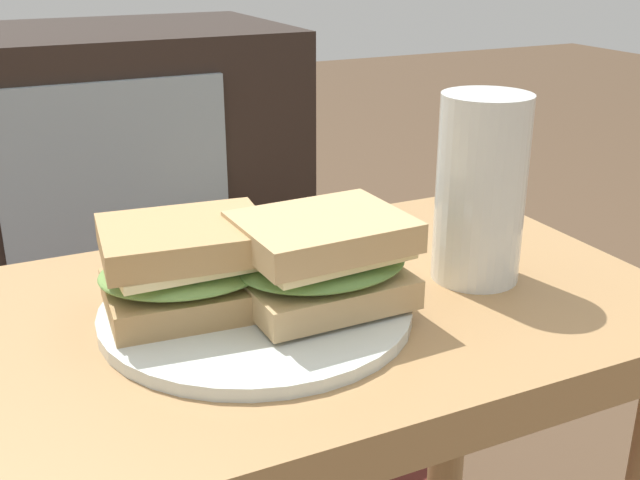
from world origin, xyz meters
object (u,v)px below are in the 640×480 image
object	(u,v)px
beer_glass	(480,193)
paper_bag	(302,334)
sandwich_front	(186,267)
sandwich_back	(322,260)
plate	(256,311)
tv_cabinet	(30,194)

from	to	relation	value
beer_glass	paper_bag	world-z (taller)	beer_glass
sandwich_front	beer_glass	distance (m)	0.24
sandwich_back	sandwich_front	bearing A→B (deg)	157.62
plate	beer_glass	distance (m)	0.21
plate	sandwich_back	xyz separation A→B (m)	(0.05, -0.02, 0.04)
sandwich_back	beer_glass	xyz separation A→B (m)	(0.15, 0.01, 0.03)
paper_bag	beer_glass	bearing A→B (deg)	-96.52
sandwich_back	paper_bag	bearing A→B (deg)	67.66
plate	beer_glass	xyz separation A→B (m)	(0.19, -0.01, 0.07)
beer_glass	sandwich_back	bearing A→B (deg)	-176.26
tv_cabinet	sandwich_front	distance (m)	0.96
sandwich_front	beer_glass	bearing A→B (deg)	-6.77
beer_glass	paper_bag	distance (m)	0.62
tv_cabinet	beer_glass	distance (m)	1.03
sandwich_back	paper_bag	xyz separation A→B (m)	(0.20, 0.50, -0.35)
sandwich_front	sandwich_back	world-z (taller)	sandwich_back
tv_cabinet	paper_bag	bearing A→B (deg)	-55.52
sandwich_front	paper_bag	bearing A→B (deg)	57.03
plate	beer_glass	world-z (taller)	beer_glass
tv_cabinet	plate	bearing A→B (deg)	-85.24
plate	paper_bag	bearing A→B (deg)	62.30
sandwich_front	tv_cabinet	bearing A→B (deg)	92.03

